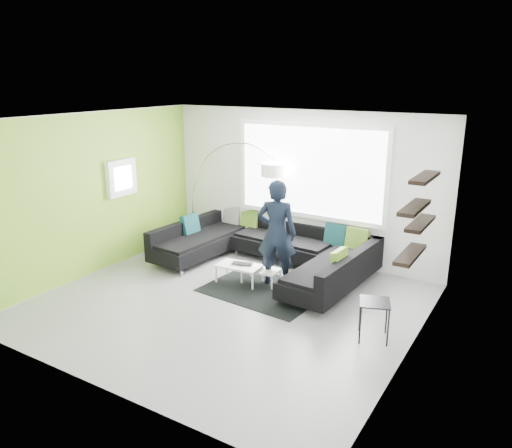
{
  "coord_description": "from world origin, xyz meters",
  "views": [
    {
      "loc": [
        4.01,
        -5.75,
        3.36
      ],
      "look_at": [
        -0.01,
        0.9,
        1.06
      ],
      "focal_mm": 35.0,
      "sensor_mm": 36.0,
      "label": 1
    }
  ],
  "objects_px": {
    "coffee_table": "(250,274)",
    "arc_lamp": "(192,194)",
    "person": "(277,233)",
    "sectional_sofa": "(262,252)",
    "laptop": "(241,265)",
    "side_table": "(374,320)"
  },
  "relations": [
    {
      "from": "coffee_table",
      "to": "person",
      "type": "height_order",
      "value": "person"
    },
    {
      "from": "coffee_table",
      "to": "person",
      "type": "bearing_deg",
      "value": 21.28
    },
    {
      "from": "coffee_table",
      "to": "arc_lamp",
      "type": "bearing_deg",
      "value": 148.02
    },
    {
      "from": "coffee_table",
      "to": "arc_lamp",
      "type": "xyz_separation_m",
      "value": [
        -2.05,
        1.08,
        0.94
      ]
    },
    {
      "from": "side_table",
      "to": "person",
      "type": "bearing_deg",
      "value": 154.81
    },
    {
      "from": "person",
      "to": "laptop",
      "type": "relative_size",
      "value": 4.46
    },
    {
      "from": "arc_lamp",
      "to": "side_table",
      "type": "xyz_separation_m",
      "value": [
        4.44,
        -1.83,
        -0.82
      ]
    },
    {
      "from": "coffee_table",
      "to": "person",
      "type": "distance_m",
      "value": 0.86
    },
    {
      "from": "arc_lamp",
      "to": "person",
      "type": "relative_size",
      "value": 1.22
    },
    {
      "from": "sectional_sofa",
      "to": "side_table",
      "type": "distance_m",
      "value": 2.84
    },
    {
      "from": "side_table",
      "to": "laptop",
      "type": "distance_m",
      "value": 2.6
    },
    {
      "from": "side_table",
      "to": "person",
      "type": "distance_m",
      "value": 2.29
    },
    {
      "from": "side_table",
      "to": "laptop",
      "type": "bearing_deg",
      "value": 165.16
    },
    {
      "from": "arc_lamp",
      "to": "laptop",
      "type": "bearing_deg",
      "value": -34.86
    },
    {
      "from": "sectional_sofa",
      "to": "person",
      "type": "xyz_separation_m",
      "value": [
        0.51,
        -0.4,
        0.55
      ]
    },
    {
      "from": "side_table",
      "to": "arc_lamp",
      "type": "bearing_deg",
      "value": 157.62
    },
    {
      "from": "person",
      "to": "side_table",
      "type": "bearing_deg",
      "value": 137.66
    },
    {
      "from": "coffee_table",
      "to": "arc_lamp",
      "type": "height_order",
      "value": "arc_lamp"
    },
    {
      "from": "side_table",
      "to": "person",
      "type": "xyz_separation_m",
      "value": [
        -1.99,
        0.94,
        0.63
      ]
    },
    {
      "from": "side_table",
      "to": "laptop",
      "type": "height_order",
      "value": "side_table"
    },
    {
      "from": "arc_lamp",
      "to": "laptop",
      "type": "height_order",
      "value": "arc_lamp"
    },
    {
      "from": "arc_lamp",
      "to": "person",
      "type": "distance_m",
      "value": 2.62
    }
  ]
}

